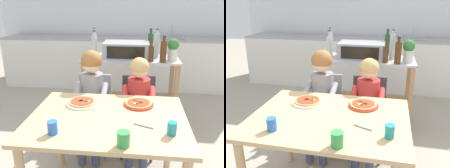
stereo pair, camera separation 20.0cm
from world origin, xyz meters
The scene contains 23 objects.
ground_plane centered at (0.00, 1.26, 0.00)m, with size 12.58×12.58×0.00m, color #A89E8C.
back_wall_tiled centered at (0.00, 3.20, 1.35)m, with size 5.05×0.14×2.70m.
kitchen_counter centered at (0.00, 2.79, 0.46)m, with size 4.54×0.60×1.12m.
kitchen_island_cart centered at (0.12, 1.38, 0.59)m, with size 1.19×0.52×0.88m.
toaster_oven centered at (0.06, 1.39, 0.97)m, with size 0.56×0.38×0.19m.
bottle_dark_olive_oil centered at (0.49, 1.18, 1.01)m, with size 0.07×0.07×0.30m.
bottle_brown_beer centered at (-0.32, 1.28, 1.02)m, with size 0.07×0.07×0.34m.
bottle_tall_green_wine centered at (0.36, 1.19, 0.98)m, with size 0.06×0.06×0.27m.
bottle_clear_vinegar centered at (-0.35, 1.43, 1.03)m, with size 0.06×0.06×0.35m.
bottle_slim_sauce centered at (0.36, 1.58, 1.02)m, with size 0.07×0.07×0.34m.
bottle_squat_spirits centered at (0.43, 1.39, 1.03)m, with size 0.07×0.07×0.36m.
potted_herb_plant centered at (0.61, 1.27, 1.02)m, with size 0.14×0.14×0.26m.
dining_table centered at (0.00, 0.00, 0.64)m, with size 1.16×0.88×0.75m.
dining_chair_left centered at (-0.24, 0.71, 0.48)m, with size 0.36×0.36×0.81m.
dining_chair_right centered at (0.23, 0.71, 0.48)m, with size 0.36×0.36×0.81m.
child_in_grey_shirt centered at (-0.24, 0.60, 0.71)m, with size 0.32×0.42×1.09m.
child_in_red_shirt centered at (0.23, 0.59, 0.66)m, with size 0.32×0.42×1.03m.
pizza_plate_white centered at (-0.24, 0.21, 0.76)m, with size 0.27×0.27×0.03m.
pizza_plate_red_rimmed centered at (0.22, 0.23, 0.76)m, with size 0.24×0.24×0.03m.
drinking_cup_blue centered at (-0.32, -0.28, 0.79)m, with size 0.07×0.07×0.09m, color blue.
drinking_cup_teal centered at (0.44, -0.20, 0.79)m, with size 0.06×0.06×0.09m, color teal.
drinking_cup_green centered at (0.14, -0.36, 0.79)m, with size 0.08×0.08×0.09m, color green.
serving_spoon centered at (0.26, -0.12, 0.75)m, with size 0.01×0.01×0.14m, color #B7BABF.
Camera 1 is at (0.21, -1.58, 1.56)m, focal length 38.56 mm.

